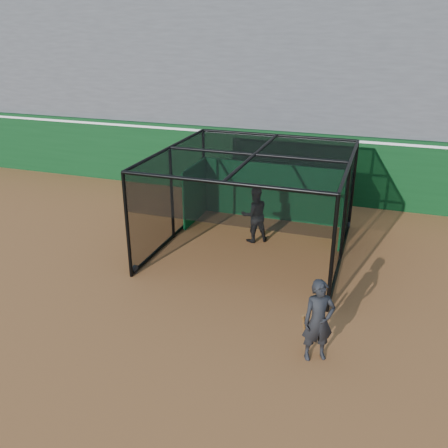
% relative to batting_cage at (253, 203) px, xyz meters
% --- Properties ---
extents(ground, '(120.00, 120.00, 0.00)m').
position_rel_batting_cage_xyz_m(ground, '(-1.06, -3.70, -1.40)').
color(ground, brown).
rests_on(ground, ground).
extents(outfield_wall, '(50.00, 0.50, 2.50)m').
position_rel_batting_cage_xyz_m(outfield_wall, '(-1.06, 4.80, -0.11)').
color(outfield_wall, '#093212').
rests_on(outfield_wall, ground).
extents(grandstand, '(50.00, 7.85, 8.95)m').
position_rel_batting_cage_xyz_m(grandstand, '(-1.06, 8.57, 3.08)').
color(grandstand, '#4C4C4F').
rests_on(grandstand, ground).
extents(batting_cage, '(5.10, 5.33, 2.80)m').
position_rel_batting_cage_xyz_m(batting_cage, '(0.00, 0.00, 0.00)').
color(batting_cage, black).
rests_on(batting_cage, ground).
extents(batter, '(1.03, 0.98, 1.68)m').
position_rel_batting_cage_xyz_m(batter, '(-0.11, 0.54, -0.55)').
color(batter, black).
rests_on(batter, ground).
extents(on_deck_player, '(0.73, 0.64, 1.69)m').
position_rel_batting_cage_xyz_m(on_deck_player, '(2.50, -4.36, -0.55)').
color(on_deck_player, black).
rests_on(on_deck_player, ground).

